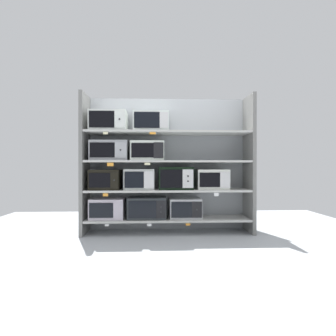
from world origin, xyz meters
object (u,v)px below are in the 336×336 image
object	(u,v)px
microwave_2	(185,208)
microwave_8	(148,151)
microwave_6	(212,179)
microwave_10	(151,122)
microwave_1	(147,207)
microwave_4	(140,179)
microwave_9	(109,122)
microwave_7	(110,151)
microwave_0	(108,208)
microwave_5	(175,178)
microwave_3	(106,180)

from	to	relation	value
microwave_2	microwave_8	bearing A→B (deg)	179.98
microwave_6	microwave_8	world-z (taller)	microwave_8
microwave_2	microwave_10	distance (m)	1.35
microwave_1	microwave_6	bearing A→B (deg)	0.02
microwave_2	microwave_4	distance (m)	0.79
microwave_1	microwave_9	size ratio (longest dim) A/B	1.06
microwave_6	microwave_8	bearing A→B (deg)	-179.99
microwave_1	microwave_7	size ratio (longest dim) A/B	1.03
microwave_0	microwave_7	world-z (taller)	microwave_7
microwave_6	microwave_10	world-z (taller)	microwave_10
microwave_1	microwave_8	xyz separation A→B (m)	(0.01, 0.00, 0.82)
microwave_5	microwave_8	distance (m)	0.57
microwave_1	microwave_2	distance (m)	0.56
microwave_4	microwave_8	xyz separation A→B (m)	(0.11, 0.00, 0.41)
microwave_5	microwave_8	size ratio (longest dim) A/B	1.04
microwave_2	microwave_3	distance (m)	1.23
microwave_5	microwave_2	bearing A→B (deg)	-0.01
microwave_0	microwave_7	distance (m)	0.84
microwave_3	microwave_7	size ratio (longest dim) A/B	0.81
microwave_0	microwave_6	bearing A→B (deg)	0.00
microwave_4	microwave_2	bearing A→B (deg)	-0.01
microwave_0	microwave_9	size ratio (longest dim) A/B	0.93
microwave_4	microwave_6	world-z (taller)	microwave_4
microwave_8	microwave_10	xyz separation A→B (m)	(0.05, -0.00, 0.42)
microwave_2	microwave_3	bearing A→B (deg)	179.98
microwave_4	microwave_6	size ratio (longest dim) A/B	0.94
microwave_0	microwave_8	world-z (taller)	microwave_8
microwave_2	microwave_6	xyz separation A→B (m)	(0.40, 0.00, 0.42)
microwave_0	microwave_1	bearing A→B (deg)	-0.04
microwave_2	microwave_5	distance (m)	0.46
microwave_4	microwave_6	xyz separation A→B (m)	(1.06, 0.00, -0.00)
microwave_1	microwave_0	bearing A→B (deg)	179.96
microwave_4	microwave_7	distance (m)	0.60
microwave_9	microwave_10	distance (m)	0.61
microwave_3	microwave_8	xyz separation A→B (m)	(0.60, -0.00, 0.41)
microwave_1	microwave_9	bearing A→B (deg)	-180.00
microwave_2	microwave_6	size ratio (longest dim) A/B	1.01
microwave_2	microwave_3	world-z (taller)	microwave_3
microwave_0	microwave_7	bearing A→B (deg)	-0.19
microwave_3	microwave_5	bearing A→B (deg)	-0.02
microwave_0	microwave_5	size ratio (longest dim) A/B	0.98
microwave_0	microwave_6	xyz separation A→B (m)	(1.52, 0.00, 0.42)
microwave_0	microwave_7	xyz separation A→B (m)	(0.03, -0.00, 0.84)
microwave_0	microwave_4	distance (m)	0.62
microwave_9	microwave_1	bearing A→B (deg)	0.00
microwave_0	microwave_10	xyz separation A→B (m)	(0.63, -0.00, 1.25)
microwave_6	microwave_9	xyz separation A→B (m)	(-1.50, -0.00, 0.84)
microwave_8	microwave_10	size ratio (longest dim) A/B	0.94
microwave_4	microwave_9	bearing A→B (deg)	-179.98
microwave_4	microwave_7	world-z (taller)	microwave_7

